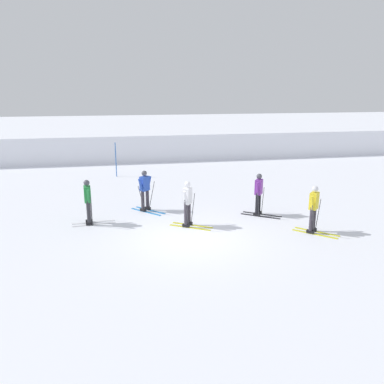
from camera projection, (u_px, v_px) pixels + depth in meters
The scene contains 8 objects.
ground_plane at pixel (190, 239), 13.45m from camera, with size 120.00×120.00×0.00m, color white.
far_snow_ridge at pixel (148, 141), 30.53m from camera, with size 80.00×8.24×1.81m, color white.
skier_yellow at pixel (314, 208), 13.80m from camera, with size 1.40×1.38×1.71m.
skier_purple at pixel (259, 193), 15.69m from camera, with size 1.53×1.22×1.71m.
skier_white at pixel (188, 203), 14.42m from camera, with size 1.55×1.16×1.71m.
skier_blue at pixel (145, 189), 16.24m from camera, with size 1.36×1.42×1.71m.
skier_green at pixel (88, 201), 14.66m from camera, with size 1.63×1.00×1.71m.
trail_marker_pole at pixel (116, 160), 22.46m from camera, with size 0.05×0.05×1.96m, color #1E56AD.
Camera 1 is at (-2.23, -12.37, 5.04)m, focal length 36.89 mm.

